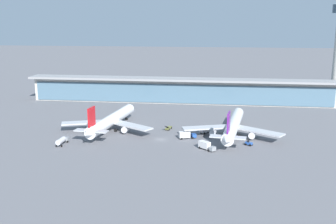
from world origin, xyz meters
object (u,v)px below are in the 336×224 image
service_truck_by_tail_olive (168,128)px  airliner_centre_stand (233,125)px  service_truck_on_taxiway_white (206,129)px  service_truck_under_wing_blue (249,143)px  airliner_left_stand (111,120)px  service_truck_at_far_stand_grey (62,141)px  service_truck_mid_apron_blue (186,135)px  service_truck_near_nose_grey (206,145)px

service_truck_by_tail_olive → airliner_centre_stand: bearing=-12.9°
service_truck_on_taxiway_white → service_truck_under_wing_blue: bearing=-42.5°
airliner_left_stand → airliner_centre_stand: (54.40, -1.70, 0.00)m
airliner_centre_stand → service_truck_at_far_stand_grey: 71.63m
airliner_left_stand → service_truck_on_taxiway_white: 42.89m
service_truck_by_tail_olive → service_truck_on_taxiway_white: (17.31, -3.29, 0.88)m
service_truck_mid_apron_blue → service_truck_near_nose_grey: bearing=-57.1°
airliner_left_stand → service_truck_under_wing_blue: (60.29, -14.42, -3.82)m
service_truck_under_wing_blue → service_truck_mid_apron_blue: (-25.51, 6.05, 0.82)m
service_truck_by_tail_olive → service_truck_at_far_stand_grey: bearing=-144.4°
service_truck_near_nose_grey → service_truck_by_tail_olive: size_ratio=1.02×
service_truck_on_taxiway_white → service_truck_by_tail_olive: bearing=169.2°
airliner_left_stand → service_truck_by_tail_olive: size_ratio=8.08×
airliner_centre_stand → service_truck_under_wing_blue: bearing=-65.1°
service_truck_at_far_stand_grey → service_truck_on_taxiway_white: bearing=23.7°
airliner_left_stand → service_truck_under_wing_blue: bearing=-13.5°
service_truck_under_wing_blue → service_truck_on_taxiway_white: service_truck_on_taxiway_white is taller
service_truck_under_wing_blue → airliner_centre_stand: bearing=114.9°
airliner_left_stand → service_truck_by_tail_olive: (25.44, 4.93, -3.89)m
service_truck_under_wing_blue → airliner_left_stand: bearing=166.5°
service_truck_mid_apron_blue → service_truck_on_taxiway_white: 12.79m
service_truck_by_tail_olive → service_truck_on_taxiway_white: service_truck_on_taxiway_white is taller
service_truck_under_wing_blue → service_truck_by_tail_olive: size_ratio=0.48×
service_truck_near_nose_grey → service_truck_under_wing_blue: service_truck_near_nose_grey is taller
service_truck_at_far_stand_grey → service_truck_near_nose_grey: bearing=1.2°
airliner_centre_stand → service_truck_near_nose_grey: airliner_centre_stand is taller
service_truck_under_wing_blue → service_truck_by_tail_olive: bearing=151.0°
airliner_left_stand → service_truck_at_far_stand_grey: bearing=-120.9°
service_truck_at_far_stand_grey → service_truck_by_tail_olive: bearing=35.6°
airliner_centre_stand → service_truck_under_wing_blue: 14.54m
service_truck_near_nose_grey → service_truck_mid_apron_blue: same height
service_truck_near_nose_grey → service_truck_mid_apron_blue: size_ratio=0.92×
service_truck_on_taxiway_white → service_truck_mid_apron_blue: bearing=-128.6°
airliner_centre_stand → service_truck_on_taxiway_white: 12.48m
airliner_left_stand → airliner_centre_stand: size_ratio=1.00×
service_truck_near_nose_grey → service_truck_under_wing_blue: bearing=24.4°
service_truck_on_taxiway_white → service_truck_at_far_stand_grey: size_ratio=0.81×
service_truck_near_nose_grey → service_truck_by_tail_olive: (-18.15, 26.91, -0.88)m
airliner_left_stand → service_truck_by_tail_olive: bearing=11.0°
service_truck_under_wing_blue → service_truck_mid_apron_blue: service_truck_mid_apron_blue is taller
service_truck_at_far_stand_grey → airliner_centre_stand: bearing=17.5°
service_truck_mid_apron_blue → service_truck_on_taxiway_white: same height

